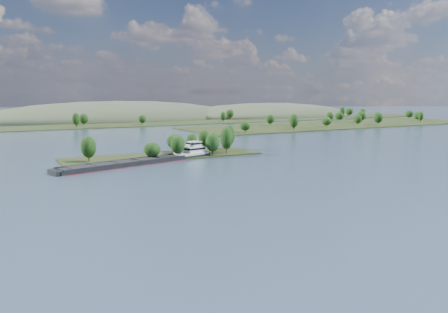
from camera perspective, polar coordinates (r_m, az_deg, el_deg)
ground at (r=170.91m, az=-0.83°, el=-2.62°), size 1800.00×1800.00×0.00m
tree_island at (r=225.95m, az=-6.36°, el=1.06°), size 100.00×31.12×15.26m
right_bank at (r=452.16m, az=14.87°, el=4.13°), size 320.00×90.00×15.29m
back_shoreline at (r=438.20m, az=-17.09°, el=3.87°), size 900.00×60.00×15.65m
hill_east at (r=603.13m, az=5.69°, el=5.29°), size 260.00×140.00×36.00m
hill_west at (r=547.29m, az=-13.86°, el=4.76°), size 320.00×160.00×44.00m
cargo_barge at (r=206.70m, az=-9.77°, el=-0.42°), size 79.73×29.43×10.81m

